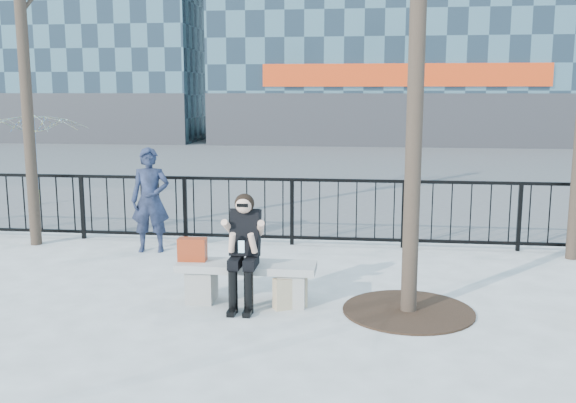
# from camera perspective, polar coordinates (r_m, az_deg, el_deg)

# --- Properties ---
(ground) EXTENTS (120.00, 120.00, 0.00)m
(ground) POSITION_cam_1_polar(r_m,az_deg,el_deg) (7.79, -3.68, -8.94)
(ground) COLOR gray
(ground) RESTS_ON ground
(street_surface) EXTENTS (60.00, 23.00, 0.01)m
(street_surface) POSITION_cam_1_polar(r_m,az_deg,el_deg) (22.43, 3.36, 3.38)
(street_surface) COLOR #474747
(street_surface) RESTS_ON ground
(railing) EXTENTS (14.00, 0.06, 1.10)m
(railing) POSITION_cam_1_polar(r_m,az_deg,el_deg) (10.52, -0.72, -0.87)
(railing) COLOR black
(railing) RESTS_ON ground
(tree_grate) EXTENTS (1.50, 1.50, 0.02)m
(tree_grate) POSITION_cam_1_polar(r_m,az_deg,el_deg) (7.58, 10.64, -9.52)
(tree_grate) COLOR black
(tree_grate) RESTS_ON ground
(bench_main) EXTENTS (1.65, 0.46, 0.49)m
(bench_main) POSITION_cam_1_polar(r_m,az_deg,el_deg) (7.70, -3.70, -6.82)
(bench_main) COLOR gray
(bench_main) RESTS_ON ground
(seated_woman) EXTENTS (0.50, 0.64, 1.34)m
(seated_woman) POSITION_cam_1_polar(r_m,az_deg,el_deg) (7.45, -3.96, -4.45)
(seated_woman) COLOR black
(seated_woman) RESTS_ON ground
(handbag) EXTENTS (0.34, 0.17, 0.28)m
(handbag) POSITION_cam_1_polar(r_m,az_deg,el_deg) (7.77, -8.50, -4.24)
(handbag) COLOR maroon
(handbag) RESTS_ON bench_main
(shopping_bag) EXTENTS (0.41, 0.31, 0.37)m
(shopping_bag) POSITION_cam_1_polar(r_m,az_deg,el_deg) (7.53, 0.18, -8.12)
(shopping_bag) COLOR #CABA8F
(shopping_bag) RESTS_ON ground
(standing_man) EXTENTS (0.65, 0.48, 1.64)m
(standing_man) POSITION_cam_1_polar(r_m,az_deg,el_deg) (10.23, -12.13, 0.13)
(standing_man) COLOR black
(standing_man) RESTS_ON ground
(vendor_umbrella) EXTENTS (2.69, 2.72, 2.08)m
(vendor_umbrella) POSITION_cam_1_polar(r_m,az_deg,el_deg) (15.15, -21.54, 3.59)
(vendor_umbrella) COLOR yellow
(vendor_umbrella) RESTS_ON ground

